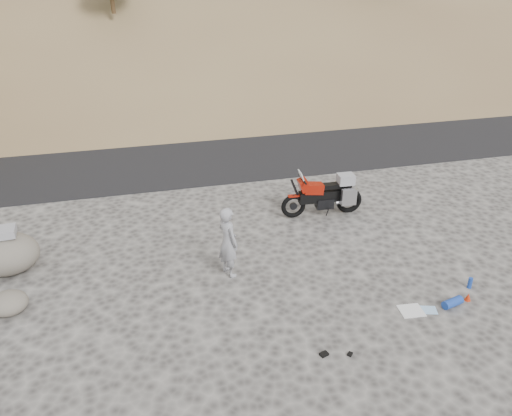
% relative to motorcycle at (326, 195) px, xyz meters
% --- Properties ---
extents(ground, '(140.00, 140.00, 0.00)m').
position_rel_motorcycle_xyz_m(ground, '(-1.09, -2.92, -0.58)').
color(ground, '#3E3B39').
rests_on(ground, ground).
extents(road, '(120.00, 7.00, 0.05)m').
position_rel_motorcycle_xyz_m(road, '(-1.09, 6.08, -0.58)').
color(road, black).
rests_on(road, ground).
extents(motorcycle, '(2.27, 0.70, 1.35)m').
position_rel_motorcycle_xyz_m(motorcycle, '(0.00, 0.00, 0.00)').
color(motorcycle, black).
rests_on(motorcycle, ground).
extents(man, '(0.59, 0.70, 1.63)m').
position_rel_motorcycle_xyz_m(man, '(-3.10, -2.15, -0.58)').
color(man, '#949499').
rests_on(man, ground).
extents(boulder, '(1.53, 1.35, 1.09)m').
position_rel_motorcycle_xyz_m(boulder, '(-7.82, -0.87, -0.10)').
color(boulder, '#5B574E').
rests_on(boulder, ground).
extents(small_rock, '(0.94, 0.90, 0.45)m').
position_rel_motorcycle_xyz_m(small_rock, '(-7.55, -2.42, -0.35)').
color(small_rock, '#5B574E').
rests_on(small_rock, ground).
extents(gear_white_cloth, '(0.50, 0.45, 0.02)m').
position_rel_motorcycle_xyz_m(gear_white_cloth, '(0.16, -4.32, -0.57)').
color(gear_white_cloth, white).
rests_on(gear_white_cloth, ground).
extents(gear_blue_mat, '(0.48, 0.29, 0.18)m').
position_rel_motorcycle_xyz_m(gear_blue_mat, '(1.03, -4.38, -0.49)').
color(gear_blue_mat, '#1A3EA0').
rests_on(gear_blue_mat, ground).
extents(gear_bottle, '(0.09, 0.09, 0.25)m').
position_rel_motorcycle_xyz_m(gear_bottle, '(1.75, -3.92, -0.45)').
color(gear_bottle, '#1A3EA0').
rests_on(gear_bottle, ground).
extents(gear_funnel, '(0.15, 0.15, 0.16)m').
position_rel_motorcycle_xyz_m(gear_funnel, '(1.45, -4.29, -0.49)').
color(gear_funnel, red).
rests_on(gear_funnel, ground).
extents(gear_glove_a, '(0.18, 0.15, 0.04)m').
position_rel_motorcycle_xyz_m(gear_glove_a, '(-1.97, -5.05, -0.55)').
color(gear_glove_a, black).
rests_on(gear_glove_a, ground).
extents(gear_glove_b, '(0.13, 0.13, 0.03)m').
position_rel_motorcycle_xyz_m(gear_glove_b, '(-1.52, -5.15, -0.56)').
color(gear_glove_b, black).
rests_on(gear_glove_b, ground).
extents(gear_blue_cloth, '(0.41, 0.35, 0.01)m').
position_rel_motorcycle_xyz_m(gear_blue_cloth, '(0.49, -4.38, -0.57)').
color(gear_blue_cloth, '#9AC7EF').
rests_on(gear_blue_cloth, ground).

